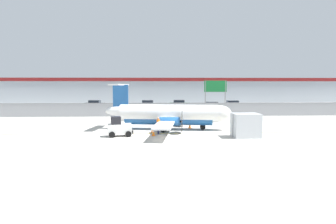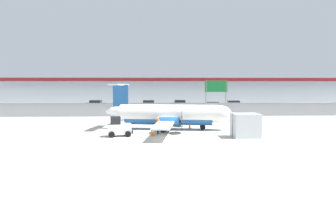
# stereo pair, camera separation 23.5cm
# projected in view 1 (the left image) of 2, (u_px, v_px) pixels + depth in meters

# --- Properties ---
(ground_plane) EXTENTS (140.00, 140.00, 0.01)m
(ground_plane) POSITION_uv_depth(u_px,v_px,m) (179.00, 133.00, 30.00)
(ground_plane) COLOR #BCB7AD
(perimeter_fence) EXTENTS (98.00, 0.10, 2.10)m
(perimeter_fence) POSITION_uv_depth(u_px,v_px,m) (171.00, 109.00, 45.82)
(perimeter_fence) COLOR gray
(perimeter_fence) RESTS_ON ground
(parking_lot_strip) EXTENTS (98.00, 17.00, 0.12)m
(parking_lot_strip) POSITION_uv_depth(u_px,v_px,m) (167.00, 110.00, 57.36)
(parking_lot_strip) COLOR #38383A
(parking_lot_strip) RESTS_ON ground
(background_building) EXTENTS (91.00, 8.10, 6.50)m
(background_building) POSITION_uv_depth(u_px,v_px,m) (164.00, 91.00, 75.46)
(background_building) COLOR #A8B2BC
(background_building) RESTS_ON ground
(commuter_airplane) EXTENTS (13.86, 16.07, 4.92)m
(commuter_airplane) POSITION_uv_depth(u_px,v_px,m) (171.00, 115.00, 32.48)
(commuter_airplane) COLOR white
(commuter_airplane) RESTS_ON ground
(baggage_tug) EXTENTS (2.50, 1.74, 1.88)m
(baggage_tug) POSITION_uv_depth(u_px,v_px,m) (119.00, 127.00, 28.07)
(baggage_tug) COLOR silver
(baggage_tug) RESTS_ON ground
(ground_crew_worker) EXTENTS (0.36, 0.55, 1.70)m
(ground_crew_worker) POSITION_uv_depth(u_px,v_px,m) (158.00, 125.00, 29.34)
(ground_crew_worker) COLOR #191E4C
(ground_crew_worker) RESTS_ON ground
(cargo_container) EXTENTS (2.45, 2.06, 2.20)m
(cargo_container) POSITION_uv_depth(u_px,v_px,m) (246.00, 125.00, 27.68)
(cargo_container) COLOR #B7BCC1
(cargo_container) RESTS_ON ground
(traffic_cone_near_left) EXTENTS (0.36, 0.36, 0.64)m
(traffic_cone_near_left) POSITION_uv_depth(u_px,v_px,m) (190.00, 125.00, 33.49)
(traffic_cone_near_left) COLOR orange
(traffic_cone_near_left) RESTS_ON ground
(traffic_cone_near_right) EXTENTS (0.36, 0.36, 0.64)m
(traffic_cone_near_right) POSITION_uv_depth(u_px,v_px,m) (153.00, 133.00, 28.43)
(traffic_cone_near_right) COLOR orange
(traffic_cone_near_right) RESTS_ON ground
(traffic_cone_far_left) EXTENTS (0.36, 0.36, 0.64)m
(traffic_cone_far_left) POSITION_uv_depth(u_px,v_px,m) (126.00, 130.00, 30.14)
(traffic_cone_far_left) COLOR orange
(traffic_cone_far_left) RESTS_ON ground
(traffic_cone_far_right) EXTENTS (0.36, 0.36, 0.64)m
(traffic_cone_far_right) POSITION_uv_depth(u_px,v_px,m) (153.00, 129.00, 30.45)
(traffic_cone_far_right) COLOR orange
(traffic_cone_far_right) RESTS_ON ground
(parked_car_0) EXTENTS (4.36, 2.36, 1.58)m
(parked_car_0) POSITION_uv_depth(u_px,v_px,m) (94.00, 104.00, 61.01)
(parked_car_0) COLOR black
(parked_car_0) RESTS_ON parking_lot_strip
(parked_car_1) EXTENTS (4.25, 2.11, 1.58)m
(parked_car_1) POSITION_uv_depth(u_px,v_px,m) (122.00, 107.00, 52.09)
(parked_car_1) COLOR #19662D
(parked_car_1) RESTS_ON parking_lot_strip
(parked_car_2) EXTENTS (4.28, 2.17, 1.58)m
(parked_car_2) POSITION_uv_depth(u_px,v_px,m) (148.00, 104.00, 60.87)
(parked_car_2) COLOR silver
(parked_car_2) RESTS_ON parking_lot_strip
(parked_car_3) EXTENTS (4.38, 2.42, 1.58)m
(parked_car_3) POSITION_uv_depth(u_px,v_px,m) (180.00, 104.00, 61.74)
(parked_car_3) COLOR #19662D
(parked_car_3) RESTS_ON parking_lot_strip
(parked_car_4) EXTENTS (4.34, 2.32, 1.58)m
(parked_car_4) POSITION_uv_depth(u_px,v_px,m) (211.00, 106.00, 55.28)
(parked_car_4) COLOR #19662D
(parked_car_4) RESTS_ON parking_lot_strip
(parked_car_5) EXTENTS (4.26, 2.12, 1.58)m
(parked_car_5) POSITION_uv_depth(u_px,v_px,m) (233.00, 104.00, 59.88)
(parked_car_5) COLOR navy
(parked_car_5) RESTS_ON parking_lot_strip
(highway_sign) EXTENTS (3.60, 0.14, 5.50)m
(highway_sign) POSITION_uv_depth(u_px,v_px,m) (215.00, 89.00, 47.60)
(highway_sign) COLOR slate
(highway_sign) RESTS_ON ground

